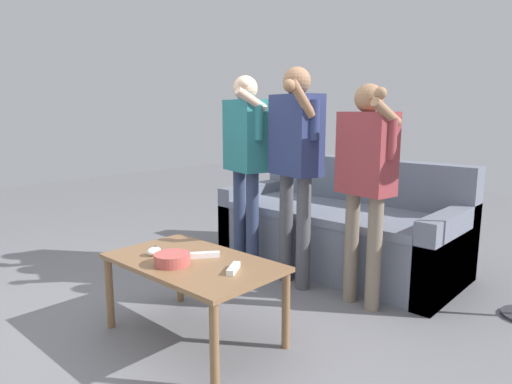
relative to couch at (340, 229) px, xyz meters
The scene contains 10 objects.
ground_plane 1.60m from the couch, 95.73° to the right, with size 12.00×12.00×0.00m, color slate.
couch is the anchor object (origin of this frame).
coffee_table 1.60m from the couch, 87.96° to the right, with size 0.97×0.57×0.45m.
snack_bowl 1.72m from the couch, 88.91° to the right, with size 0.19×0.19×0.06m, color #B24C47.
game_remote_nunchuk 1.70m from the couch, 95.74° to the right, with size 0.06×0.09×0.05m.
player_left 1.01m from the couch, 131.82° to the right, with size 0.44×0.39×1.51m.
player_center 0.90m from the couch, 91.63° to the right, with size 0.44×0.44×1.55m.
player_right 0.99m from the couch, 48.04° to the right, with size 0.42×0.34×1.41m.
game_remote_wand_near 1.53m from the couch, 87.32° to the right, with size 0.13×0.15×0.03m.
game_remote_wand_far 1.61m from the couch, 77.55° to the right, with size 0.10×0.14×0.03m.
Camera 1 is at (2.05, -1.52, 1.24)m, focal length 31.49 mm.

